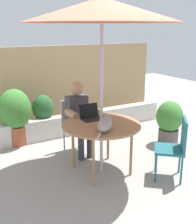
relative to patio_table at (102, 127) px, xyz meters
The scene contains 13 objects.
ground_plane 0.69m from the patio_table, ahead, with size 14.00×14.00×0.00m, color gray.
fence_back 2.37m from the patio_table, 90.00° to the left, with size 5.34×0.08×1.70m, color tan.
planter_wall_low 1.72m from the patio_table, 90.00° to the left, with size 4.80×0.20×0.40m, color beige.
patio_table is the anchor object (origin of this frame).
patio_umbrella 1.58m from the patio_table, ahead, with size 2.06×2.06×2.43m.
chair_occupied 0.91m from the patio_table, 90.00° to the left, with size 0.40×0.40×0.89m.
chair_empty 1.06m from the patio_table, 41.08° to the right, with size 0.56×0.56×0.89m.
person_seated 0.73m from the patio_table, 90.00° to the left, with size 0.48×0.48×1.23m.
laptop 0.32m from the patio_table, 93.64° to the left, with size 0.31×0.26×0.21m.
cat 0.30m from the patio_table, 109.75° to the right, with size 0.49×0.49×0.17m.
potted_plant_near_fence 1.87m from the patio_table, 115.38° to the left, with size 0.58×0.58×1.03m.
potted_plant_by_chair 1.64m from the patio_table, 10.44° to the left, with size 0.48×0.48×0.81m.
potted_plant_corner 1.84m from the patio_table, 97.32° to the left, with size 0.40×0.40×0.83m.
Camera 1 is at (-2.00, -3.35, 2.07)m, focal length 46.47 mm.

